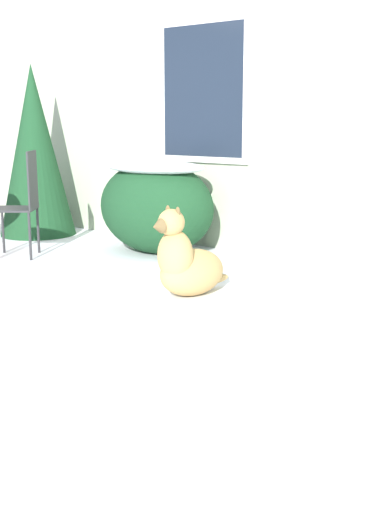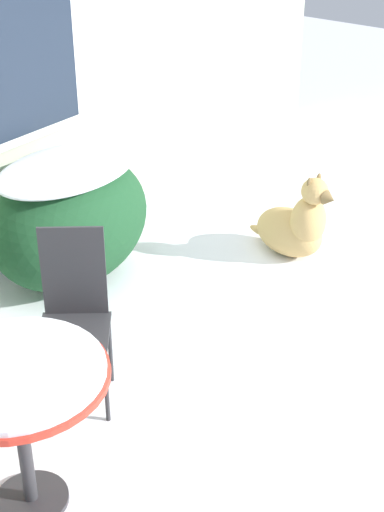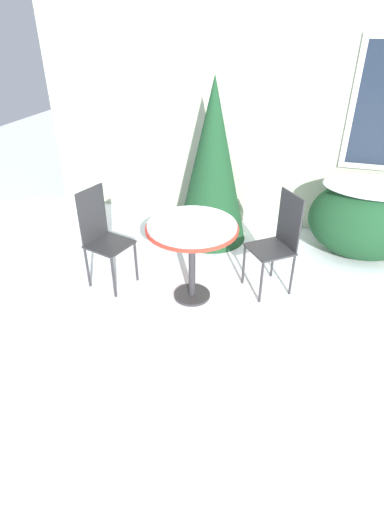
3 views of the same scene
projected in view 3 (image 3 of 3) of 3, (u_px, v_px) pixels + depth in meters
The scene contains 6 objects.
ground_plane at pixel (364, 357), 3.16m from camera, with size 16.00×16.00×0.00m, color white.
shrub_left at pixel (367, 218), 4.25m from camera, with size 1.22×0.84×0.88m.
evergreen_bush at pixel (213, 164), 4.40m from camera, with size 0.82×0.82×1.83m.
patio_table at pixel (192, 235), 3.50m from camera, with size 0.82×0.82×0.77m.
patio_chair_near_table at pixel (278, 240), 3.71m from camera, with size 0.52×0.52×0.98m.
patio_chair_far_side at pixel (103, 235), 3.80m from camera, with size 0.46×0.46×0.98m.
Camera 3 is at (-0.66, -2.58, 2.31)m, focal length 28.00 mm.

